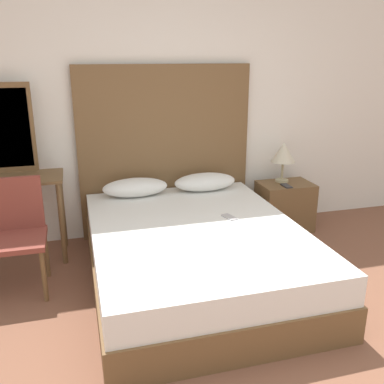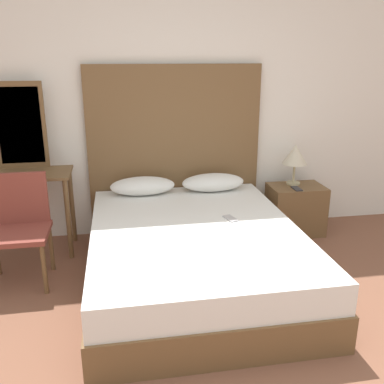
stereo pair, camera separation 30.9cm
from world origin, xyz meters
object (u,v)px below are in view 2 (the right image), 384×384
object	(u,v)px
bed	(194,254)
phone_on_bed	(230,218)
table_lamp	(295,155)
nightstand	(295,209)
vanity_desk	(23,190)
chair	(17,222)
phone_on_nightstand	(297,189)

from	to	relation	value
bed	phone_on_bed	xyz separation A→B (m)	(0.32, 0.10, 0.25)
table_lamp	bed	bearing A→B (deg)	-143.33
phone_on_bed	nightstand	distance (m)	1.15
nightstand	vanity_desk	distance (m)	2.65
bed	phone_on_bed	distance (m)	0.42
vanity_desk	chair	size ratio (longest dim) A/B	0.99
nightstand	phone_on_nightstand	world-z (taller)	phone_on_nightstand
table_lamp	phone_on_nightstand	bearing A→B (deg)	-101.13
table_lamp	chair	world-z (taller)	table_lamp
bed	chair	size ratio (longest dim) A/B	2.44
nightstand	vanity_desk	xyz separation A→B (m)	(-2.62, -0.01, 0.36)
vanity_desk	nightstand	bearing A→B (deg)	0.20
phone_on_nightstand	chair	distance (m)	2.57
phone_on_nightstand	phone_on_bed	bearing A→B (deg)	-143.86
vanity_desk	table_lamp	bearing A→B (deg)	1.87
chair	bed	bearing A→B (deg)	-11.92
table_lamp	phone_on_nightstand	world-z (taller)	table_lamp
nightstand	chair	distance (m)	2.65
table_lamp	vanity_desk	distance (m)	2.62
phone_on_bed	table_lamp	distance (m)	1.21
phone_on_bed	vanity_desk	bearing A→B (deg)	158.20
bed	table_lamp	world-z (taller)	table_lamp
phone_on_nightstand	vanity_desk	bearing A→B (deg)	178.08
bed	vanity_desk	size ratio (longest dim) A/B	2.47
bed	nightstand	distance (m)	1.45
table_lamp	vanity_desk	xyz separation A→B (m)	(-2.61, -0.09, -0.19)
table_lamp	vanity_desk	bearing A→B (deg)	-178.13
bed	nightstand	size ratio (longest dim) A/B	3.94
phone_on_bed	table_lamp	world-z (taller)	table_lamp
bed	chair	world-z (taller)	chair
nightstand	vanity_desk	size ratio (longest dim) A/B	0.63
bed	nightstand	bearing A→B (deg)	33.96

